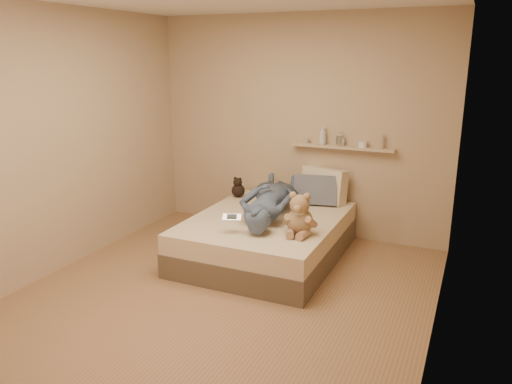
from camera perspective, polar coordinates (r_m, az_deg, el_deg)
The scene contains 10 objects.
room at distance 4.30m, azimuth -3.57°, elevation 4.34°, with size 3.80×3.80×3.80m.
bed at distance 5.41m, azimuth 1.22°, elevation -5.18°, with size 1.50×1.90×0.45m.
game_console at distance 4.83m, azimuth -2.77°, elevation -2.92°, with size 0.19×0.13×0.06m.
teddy_bear at distance 4.79m, azimuth 5.00°, elevation -2.89°, with size 0.35×0.34×0.43m.
dark_plush at distance 6.06m, azimuth -2.06°, elevation 0.41°, with size 0.16×0.16×0.25m.
pillow_cream at distance 5.91m, azimuth 7.77°, elevation 0.80°, with size 0.55×0.16×0.40m, color beige.
pillow_grey at distance 5.80m, azimuth 6.84°, elevation 0.25°, with size 0.50×0.14×0.34m, color slate.
person at distance 5.37m, azimuth 1.56°, elevation -0.74°, with size 0.55×1.52×0.36m, color #3F4A63.
wall_shelf at distance 5.84m, azimuth 9.79°, elevation 5.07°, with size 1.20×0.12×0.03m, color tan.
shelf_bottles at distance 5.85m, azimuth 9.10°, elevation 6.05°, with size 0.94×0.10×0.22m.
Camera 1 is at (1.97, -3.73, 2.12)m, focal length 35.00 mm.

